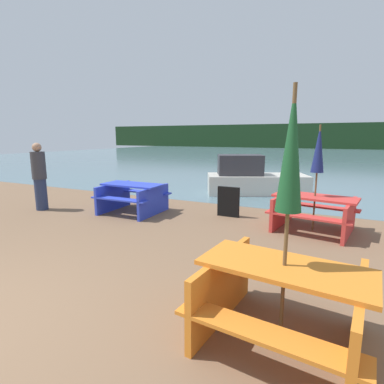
# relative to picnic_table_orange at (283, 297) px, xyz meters

# --- Properties ---
(water) EXTENTS (60.00, 50.00, 0.00)m
(water) POSITION_rel_picnic_table_orange_xyz_m (-3.22, 30.36, -0.46)
(water) COLOR slate
(water) RESTS_ON ground_plane
(far_treeline) EXTENTS (80.00, 1.60, 4.00)m
(far_treeline) POSITION_rel_picnic_table_orange_xyz_m (-3.22, 50.36, 1.54)
(far_treeline) COLOR #193319
(far_treeline) RESTS_ON water
(picnic_table_orange) EXTENTS (1.70, 1.54, 0.79)m
(picnic_table_orange) POSITION_rel_picnic_table_orange_xyz_m (0.00, 0.00, 0.00)
(picnic_table_orange) COLOR orange
(picnic_table_orange) RESTS_ON ground_plane
(picnic_table_blue) EXTENTS (1.58, 1.40, 0.76)m
(picnic_table_blue) POSITION_rel_picnic_table_orange_xyz_m (-4.36, 3.48, -0.00)
(picnic_table_blue) COLOR blue
(picnic_table_blue) RESTS_ON ground_plane
(picnic_table_red) EXTENTS (1.83, 1.62, 0.74)m
(picnic_table_red) POSITION_rel_picnic_table_orange_xyz_m (0.02, 3.90, -0.02)
(picnic_table_red) COLOR red
(picnic_table_red) RESTS_ON ground_plane
(umbrella_navy) EXTENTS (0.25, 0.25, 2.21)m
(umbrella_navy) POSITION_rel_picnic_table_orange_xyz_m (0.02, 3.90, 1.24)
(umbrella_navy) COLOR brown
(umbrella_navy) RESTS_ON ground_plane
(umbrella_darkgreen) EXTENTS (0.23, 0.23, 2.42)m
(umbrella_darkgreen) POSITION_rel_picnic_table_orange_xyz_m (-0.00, -0.00, 1.37)
(umbrella_darkgreen) COLOR brown
(umbrella_darkgreen) RESTS_ON ground_plane
(boat) EXTENTS (3.65, 2.64, 1.34)m
(boat) POSITION_rel_picnic_table_orange_xyz_m (-2.22, 7.51, 0.03)
(boat) COLOR beige
(boat) RESTS_ON water
(person) EXTENTS (0.36, 0.36, 1.81)m
(person) POSITION_rel_picnic_table_orange_xyz_m (-6.79, 2.65, 0.45)
(person) COLOR #283351
(person) RESTS_ON ground_plane
(signboard) EXTENTS (0.55, 0.08, 0.75)m
(signboard) POSITION_rel_picnic_table_orange_xyz_m (-1.97, 4.17, -0.09)
(signboard) COLOR black
(signboard) RESTS_ON ground_plane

